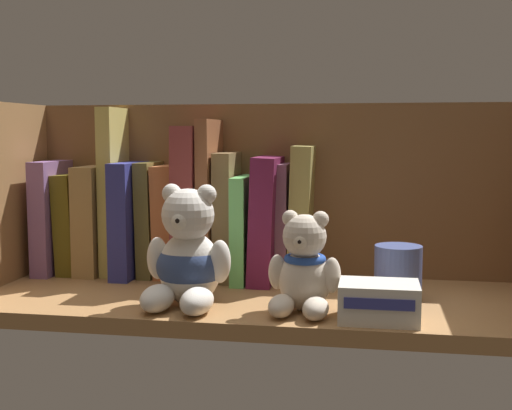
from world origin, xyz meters
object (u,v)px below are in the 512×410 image
(book_3, at_px, (116,191))
(book_4, at_px, (134,218))
(teddy_bear_smaller, at_px, (304,269))
(pillar_candle, at_px, (398,273))
(book_10, at_px, (246,227))
(book_13, at_px, (302,213))
(teddy_bear_larger, at_px, (188,258))
(book_11, at_px, (266,218))
(book_12, at_px, (285,222))
(book_0, at_px, (57,216))
(book_6, at_px, (172,220))
(book_5, at_px, (152,218))
(book_8, at_px, (213,199))
(book_9, at_px, (229,215))
(book_2, at_px, (97,219))
(small_product_box, at_px, (379,302))
(book_7, at_px, (195,202))
(book_1, at_px, (76,223))

(book_3, xyz_separation_m, book_4, (0.03, 0.00, -0.04))
(teddy_bear_smaller, xyz_separation_m, pillar_candle, (0.11, 0.07, -0.02))
(book_10, relative_size, book_13, 0.78)
(teddy_bear_larger, bearing_deg, book_4, 127.93)
(book_11, relative_size, book_13, 0.92)
(book_12, bearing_deg, book_0, 180.00)
(book_6, relative_size, teddy_bear_larger, 1.10)
(book_5, distance_m, book_8, 0.10)
(book_0, height_order, book_9, book_9)
(book_2, relative_size, book_4, 0.96)
(small_product_box, bearing_deg, teddy_bear_larger, 173.07)
(book_10, height_order, book_12, book_12)
(book_5, xyz_separation_m, book_6, (0.03, 0.00, -0.00))
(book_12, bearing_deg, book_5, 180.00)
(pillar_candle, bearing_deg, teddy_bear_larger, -164.88)
(book_3, height_order, book_4, book_3)
(book_9, bearing_deg, book_13, 0.00)
(teddy_bear_larger, height_order, pillar_candle, teddy_bear_larger)
(book_11, bearing_deg, book_7, 180.00)
(small_product_box, bearing_deg, book_0, 157.98)
(book_11, distance_m, pillar_candle, 0.22)
(book_5, distance_m, teddy_bear_larger, 0.20)
(book_1, bearing_deg, book_11, 0.00)
(book_1, distance_m, book_5, 0.12)
(book_6, distance_m, pillar_candle, 0.35)
(book_3, distance_m, small_product_box, 0.45)
(book_7, relative_size, book_12, 1.31)
(book_10, relative_size, pillar_candle, 2.11)
(book_8, xyz_separation_m, teddy_bear_larger, (0.01, -0.17, -0.06))
(book_0, height_order, teddy_bear_smaller, book_0)
(book_13, bearing_deg, book_5, 180.00)
(book_7, height_order, book_9, book_7)
(book_9, height_order, small_product_box, book_9)
(book_3, bearing_deg, book_11, 0.00)
(book_6, distance_m, book_12, 0.17)
(book_11, bearing_deg, book_8, 180.00)
(book_11, distance_m, small_product_box, 0.26)
(book_5, xyz_separation_m, small_product_box, (0.33, -0.20, -0.06))
(book_8, height_order, book_11, book_8)
(book_13, bearing_deg, teddy_bear_smaller, -83.12)
(book_10, bearing_deg, book_12, 0.00)
(book_2, relative_size, book_7, 0.73)
(book_6, bearing_deg, book_3, 180.00)
(book_5, bearing_deg, book_7, 0.00)
(book_6, relative_size, book_11, 0.92)
(book_12, distance_m, book_13, 0.03)
(book_0, xyz_separation_m, book_12, (0.35, 0.00, -0.00))
(book_5, distance_m, book_9, 0.12)
(book_5, relative_size, teddy_bear_smaller, 1.40)
(book_9, xyz_separation_m, pillar_candle, (0.24, -0.10, -0.06))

